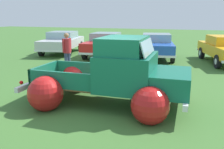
{
  "coord_description": "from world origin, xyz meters",
  "views": [
    {
      "loc": [
        2.51,
        -6.18,
        2.47
      ],
      "look_at": [
        0.0,
        0.62,
        0.71
      ],
      "focal_mm": 39.01,
      "sensor_mm": 36.0,
      "label": 1
    }
  ],
  "objects_px": {
    "show_car_2": "(156,45)",
    "lane_cone_0": "(128,75)",
    "vintage_pickup_truck": "(118,79)",
    "show_car_0": "(62,41)",
    "show_car_1": "(105,43)",
    "spectator_1": "(67,50)",
    "spectator_0": "(145,56)"
  },
  "relations": [
    {
      "from": "spectator_0",
      "to": "show_car_2",
      "type": "bearing_deg",
      "value": -153.58
    },
    {
      "from": "show_car_0",
      "to": "show_car_1",
      "type": "relative_size",
      "value": 1.0
    },
    {
      "from": "show_car_2",
      "to": "lane_cone_0",
      "type": "xyz_separation_m",
      "value": [
        0.03,
        -5.95,
        -0.47
      ]
    },
    {
      "from": "show_car_1",
      "to": "lane_cone_0",
      "type": "distance_m",
      "value": 6.54
    },
    {
      "from": "show_car_2",
      "to": "lane_cone_0",
      "type": "distance_m",
      "value": 5.97
    },
    {
      "from": "vintage_pickup_truck",
      "to": "show_car_0",
      "type": "distance_m",
      "value": 10.42
    },
    {
      "from": "show_car_2",
      "to": "spectator_1",
      "type": "xyz_separation_m",
      "value": [
        -3.13,
        -4.9,
        0.2
      ]
    },
    {
      "from": "show_car_2",
      "to": "spectator_1",
      "type": "height_order",
      "value": "spectator_1"
    },
    {
      "from": "show_car_1",
      "to": "vintage_pickup_truck",
      "type": "bearing_deg",
      "value": 17.14
    },
    {
      "from": "vintage_pickup_truck",
      "to": "spectator_0",
      "type": "relative_size",
      "value": 2.7
    },
    {
      "from": "show_car_1",
      "to": "spectator_0",
      "type": "relative_size",
      "value": 2.7
    },
    {
      "from": "vintage_pickup_truck",
      "to": "show_car_0",
      "type": "xyz_separation_m",
      "value": [
        -6.68,
        8.0,
        0.03
      ]
    },
    {
      "from": "show_car_0",
      "to": "vintage_pickup_truck",
      "type": "bearing_deg",
      "value": 27.58
    },
    {
      "from": "vintage_pickup_truck",
      "to": "show_car_1",
      "type": "relative_size",
      "value": 1.0
    },
    {
      "from": "lane_cone_0",
      "to": "vintage_pickup_truck",
      "type": "bearing_deg",
      "value": -80.63
    },
    {
      "from": "spectator_1",
      "to": "lane_cone_0",
      "type": "relative_size",
      "value": 2.74
    },
    {
      "from": "show_car_2",
      "to": "lane_cone_0",
      "type": "height_order",
      "value": "show_car_2"
    },
    {
      "from": "show_car_0",
      "to": "lane_cone_0",
      "type": "relative_size",
      "value": 7.5
    },
    {
      "from": "lane_cone_0",
      "to": "spectator_1",
      "type": "bearing_deg",
      "value": 161.62
    },
    {
      "from": "vintage_pickup_truck",
      "to": "spectator_1",
      "type": "distance_m",
      "value": 4.82
    },
    {
      "from": "show_car_0",
      "to": "spectator_0",
      "type": "bearing_deg",
      "value": 39.62
    },
    {
      "from": "show_car_0",
      "to": "spectator_0",
      "type": "height_order",
      "value": "spectator_0"
    },
    {
      "from": "vintage_pickup_truck",
      "to": "show_car_0",
      "type": "height_order",
      "value": "vintage_pickup_truck"
    },
    {
      "from": "show_car_2",
      "to": "spectator_0",
      "type": "distance_m",
      "value": 5.59
    },
    {
      "from": "show_car_0",
      "to": "spectator_1",
      "type": "bearing_deg",
      "value": 21.43
    },
    {
      "from": "show_car_1",
      "to": "show_car_2",
      "type": "distance_m",
      "value": 3.14
    },
    {
      "from": "vintage_pickup_truck",
      "to": "spectator_1",
      "type": "height_order",
      "value": "vintage_pickup_truck"
    },
    {
      "from": "show_car_0",
      "to": "show_car_1",
      "type": "xyz_separation_m",
      "value": [
        3.14,
        -0.07,
        -0.0
      ]
    },
    {
      "from": "spectator_0",
      "to": "lane_cone_0",
      "type": "height_order",
      "value": "spectator_0"
    },
    {
      "from": "show_car_1",
      "to": "show_car_2",
      "type": "height_order",
      "value": "same"
    },
    {
      "from": "spectator_0",
      "to": "show_car_0",
      "type": "bearing_deg",
      "value": -107.61
    },
    {
      "from": "vintage_pickup_truck",
      "to": "show_car_0",
      "type": "relative_size",
      "value": 1.0
    }
  ]
}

